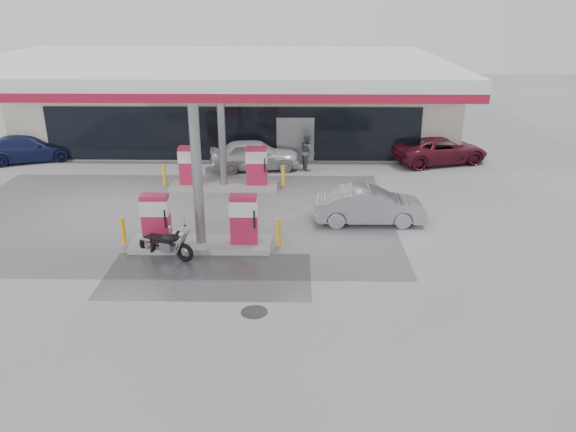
# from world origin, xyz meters

# --- Properties ---
(ground) EXTENTS (90.00, 90.00, 0.00)m
(ground) POSITION_xyz_m (0.00, 0.00, 0.00)
(ground) COLOR gray
(ground) RESTS_ON ground
(wet_patch) EXTENTS (6.00, 3.00, 0.00)m
(wet_patch) POSITION_xyz_m (0.50, 0.00, 0.00)
(wet_patch) COLOR #4C4C4F
(wet_patch) RESTS_ON ground
(drain_cover) EXTENTS (0.70, 0.70, 0.01)m
(drain_cover) POSITION_xyz_m (2.00, -2.00, 0.00)
(drain_cover) COLOR #38383A
(drain_cover) RESTS_ON ground
(store_building) EXTENTS (22.00, 8.22, 4.00)m
(store_building) POSITION_xyz_m (0.01, 15.94, 2.01)
(store_building) COLOR beige
(store_building) RESTS_ON ground
(canopy) EXTENTS (16.00, 10.02, 5.51)m
(canopy) POSITION_xyz_m (0.00, 5.00, 5.27)
(canopy) COLOR silver
(canopy) RESTS_ON ground
(pump_island_near) EXTENTS (5.14, 1.30, 1.78)m
(pump_island_near) POSITION_xyz_m (0.00, 2.00, 0.71)
(pump_island_near) COLOR #9E9E99
(pump_island_near) RESTS_ON ground
(pump_island_far) EXTENTS (5.14, 1.30, 1.78)m
(pump_island_far) POSITION_xyz_m (0.00, 8.00, 0.71)
(pump_island_far) COLOR #9E9E99
(pump_island_far) RESTS_ON ground
(parked_motorcycle) EXTENTS (1.88, 1.06, 1.02)m
(parked_motorcycle) POSITION_xyz_m (-0.93, 1.19, 0.45)
(parked_motorcycle) COLOR black
(parked_motorcycle) RESTS_ON ground
(sedan_white) EXTENTS (4.35, 2.23, 1.42)m
(sedan_white) POSITION_xyz_m (1.12, 10.74, 0.71)
(sedan_white) COLOR silver
(sedan_white) RESTS_ON ground
(attendant) EXTENTS (0.81, 0.94, 1.68)m
(attendant) POSITION_xyz_m (3.58, 10.80, 0.84)
(attendant) COLOR #5A5A5F
(attendant) RESTS_ON ground
(hatchback_silver) EXTENTS (3.95, 1.44, 1.29)m
(hatchback_silver) POSITION_xyz_m (5.65, 4.20, 0.65)
(hatchback_silver) COLOR gray
(hatchback_silver) RESTS_ON ground
(parked_car_left) EXTENTS (4.81, 3.28, 1.29)m
(parked_car_left) POSITION_xyz_m (-10.00, 12.00, 0.65)
(parked_car_left) COLOR #151D48
(parked_car_left) RESTS_ON ground
(parked_car_right) EXTENTS (5.05, 3.42, 1.29)m
(parked_car_right) POSITION_xyz_m (10.00, 12.00, 0.64)
(parked_car_right) COLOR #5B1323
(parked_car_right) RESTS_ON ground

